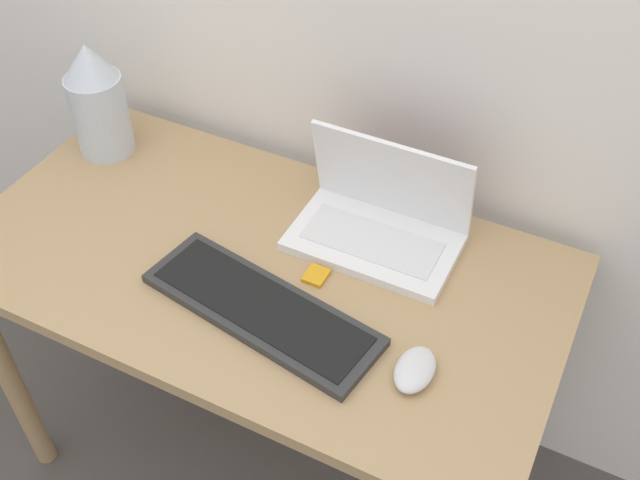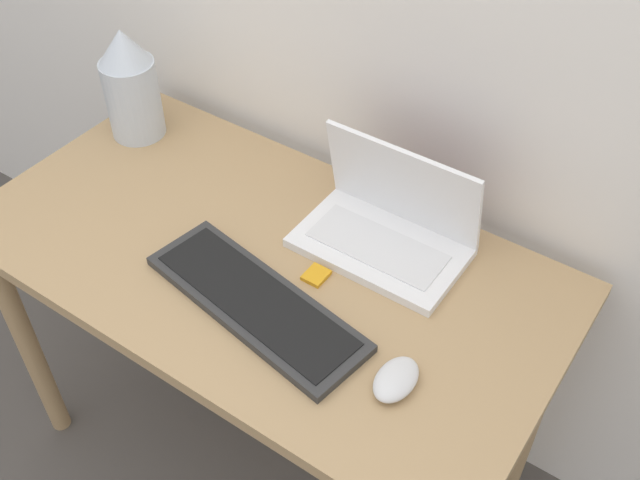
# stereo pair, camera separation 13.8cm
# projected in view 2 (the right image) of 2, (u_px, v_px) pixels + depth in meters

# --- Properties ---
(desk) EXTENTS (1.21, 0.64, 0.76)m
(desk) POSITION_uv_depth(u_px,v_px,m) (264.00, 291.00, 1.57)
(desk) COLOR tan
(desk) RESTS_ON ground_plane
(laptop) EXTENTS (0.33, 0.21, 0.22)m
(laptop) POSITION_uv_depth(u_px,v_px,m) (388.00, 225.00, 1.49)
(laptop) COLOR white
(laptop) RESTS_ON desk
(keyboard) EXTENTS (0.49, 0.23, 0.02)m
(keyboard) POSITION_uv_depth(u_px,v_px,m) (256.00, 302.00, 1.39)
(keyboard) COLOR #2D2D2D
(keyboard) RESTS_ON desk
(mouse) EXTENTS (0.07, 0.10, 0.03)m
(mouse) POSITION_uv_depth(u_px,v_px,m) (396.00, 379.00, 1.26)
(mouse) COLOR silver
(mouse) RESTS_ON desk
(vase) EXTENTS (0.13, 0.13, 0.27)m
(vase) POSITION_uv_depth(u_px,v_px,m) (130.00, 85.00, 1.70)
(vase) COLOR silver
(vase) RESTS_ON desk
(mp3_player) EXTENTS (0.04, 0.05, 0.01)m
(mp3_player) POSITION_uv_depth(u_px,v_px,m) (316.00, 275.00, 1.45)
(mp3_player) COLOR orange
(mp3_player) RESTS_ON desk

